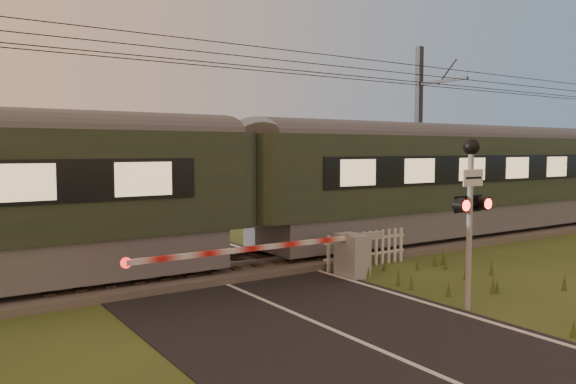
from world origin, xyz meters
TOP-DOWN VIEW (x-y plane):
  - ground at (0.00, 0.00)m, footprint 160.00×160.00m
  - road at (0.02, -0.23)m, footprint 6.00×140.00m
  - track_bed at (0.00, 6.50)m, footprint 140.00×3.40m
  - overhead_wires at (0.00, 6.50)m, footprint 120.00×0.62m
  - train at (1.20, 6.50)m, footprint 41.36×2.85m
  - boom_gate at (2.78, 3.87)m, footprint 6.97×0.85m
  - crossing_signal at (3.14, 0.26)m, footprint 0.89×0.36m
  - picket_fence at (4.25, 4.60)m, footprint 2.92×0.08m
  - catenary_mast at (10.69, 8.73)m, footprint 0.23×2.47m

SIDE VIEW (x-z plane):
  - ground at x=0.00m, z-range 0.00..0.00m
  - road at x=0.02m, z-range 0.00..0.03m
  - track_bed at x=0.00m, z-range -0.13..0.26m
  - picket_fence at x=4.25m, z-range 0.01..1.00m
  - boom_gate at x=2.78m, z-range 0.06..1.19m
  - train at x=1.20m, z-range 0.28..4.14m
  - crossing_signal at x=3.14m, z-range 0.66..4.15m
  - catenary_mast at x=10.69m, z-range 0.14..7.47m
  - overhead_wires at x=0.00m, z-range 5.41..6.04m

